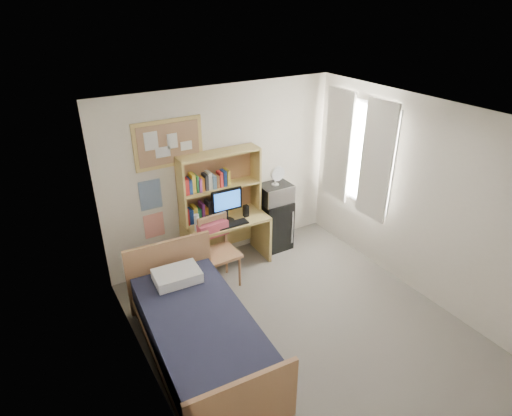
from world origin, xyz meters
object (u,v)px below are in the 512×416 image
speaker_right (246,211)px  desk_fan (275,176)px  mini_fridge (274,224)px  microwave (275,193)px  desk (226,242)px  desk_chair (221,253)px  bulletin_board (169,143)px  bed (201,338)px  monitor (227,206)px  speaker_left (208,221)px

speaker_right → desk_fan: (0.58, 0.11, 0.38)m
mini_fridge → microwave: (-0.00, -0.02, 0.54)m
desk → desk_chair: (-0.29, -0.41, 0.12)m
bulletin_board → speaker_right: bulletin_board is taller
microwave → desk_fan: 0.28m
bed → microwave: 2.62m
bed → speaker_right: size_ratio=12.21×
monitor → desk_fan: size_ratio=1.74×
mini_fridge → speaker_right: size_ratio=4.66×
monitor → bulletin_board: bearing=151.6°
bulletin_board → speaker_left: (0.34, -0.36, -1.08)m
speaker_right → mini_fridge: bearing=14.2°
desk → speaker_right: (0.30, -0.07, 0.47)m
speaker_right → desk_fan: 0.70m
mini_fridge → monitor: 1.07m
desk → bed: 1.90m
desk → monitor: 0.62m
bed → monitor: (1.11, 1.48, 0.71)m
desk_chair → mini_fridge: 1.26m
bulletin_board → desk_chair: bearing=-64.2°
speaker_left → desk_fan: bearing=6.1°
desk → desk_fan: 1.22m
desk → mini_fridge: mini_fridge is taller
mini_fridge → speaker_right: (-0.58, -0.13, 0.44)m
bulletin_board → monitor: bulletin_board is taller
bed → microwave: microwave is taller
desk → microwave: size_ratio=2.52×
speaker_right → desk_fan: bearing=12.3°
bulletin_board → microwave: (1.51, -0.26, -0.97)m
desk → bed: (-1.11, -1.54, -0.09)m
bed → speaker_right: (1.41, 1.47, 0.55)m
desk_chair → desk_fan: size_ratio=3.59×
monitor → microwave: (0.88, 0.10, -0.05)m
bulletin_board → desk_chair: size_ratio=0.94×
desk_fan → speaker_left: bearing=-175.3°
monitor → speaker_right: bearing=-0.0°
desk → speaker_right: 0.56m
bulletin_board → speaker_right: size_ratio=5.43×
speaker_right → microwave: bearing=12.3°
mini_fridge → speaker_left: size_ratio=5.14×
bulletin_board → desk_chair: (0.35, -0.71, -1.42)m
mini_fridge → monitor: (-0.88, -0.12, 0.60)m
bulletin_board → speaker_right: (0.94, -0.37, -1.08)m
desk_chair → bed: size_ratio=0.47×
monitor → bed: bearing=-125.4°
mini_fridge → speaker_right: 0.74m
microwave → bulletin_board: bearing=170.1°
bed → desk_chair: bearing=57.7°
speaker_right → desk_fan: size_ratio=0.62×
microwave → mini_fridge: bearing=90.0°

